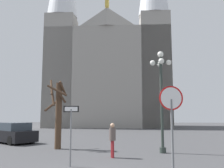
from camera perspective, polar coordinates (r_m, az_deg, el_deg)
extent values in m
cube|color=gray|center=(43.82, -0.76, 0.80)|extent=(21.21, 12.74, 16.36)
pyramid|color=gray|center=(41.85, -1.18, 15.32)|extent=(7.30, 2.45, 3.50)
cylinder|color=gold|center=(42.93, -1.17, 18.59)|extent=(0.70, 0.70, 1.80)
cube|color=gray|center=(41.99, -11.89, 2.95)|extent=(5.03, 5.03, 18.74)
cube|color=gray|center=(40.89, 10.05, 3.18)|extent=(5.03, 5.03, 18.74)
cylinder|color=slate|center=(8.48, 13.92, -12.32)|extent=(0.08, 0.08, 2.61)
cylinder|color=red|center=(8.46, 13.65, -3.21)|extent=(0.81, 0.22, 0.82)
cylinder|color=white|center=(8.44, 13.67, -3.20)|extent=(0.71, 0.17, 0.72)
cylinder|color=slate|center=(10.38, -9.65, -12.23)|extent=(0.07, 0.07, 2.33)
cube|color=black|center=(10.34, -9.51, -5.79)|extent=(0.64, 0.09, 0.26)
cube|color=white|center=(10.32, -9.54, -5.78)|extent=(0.54, 0.06, 0.18)
cylinder|color=#2D3833|center=(14.09, 11.54, -4.59)|extent=(0.16, 0.16, 5.40)
cylinder|color=#2D3833|center=(14.21, 11.80, -14.91)|extent=(0.36, 0.36, 0.30)
sphere|color=white|center=(14.50, 11.25, 6.82)|extent=(0.34, 0.34, 0.34)
sphere|color=white|center=(14.43, 13.12, 4.92)|extent=(0.31, 0.31, 0.31)
cylinder|color=#2D3833|center=(14.41, 12.21, 4.91)|extent=(0.05, 0.46, 0.05)
sphere|color=white|center=(14.84, 11.16, 4.54)|extent=(0.31, 0.31, 0.31)
cylinder|color=#2D3833|center=(14.61, 11.23, 4.72)|extent=(0.46, 0.05, 0.05)
sphere|color=white|center=(14.36, 9.47, 4.89)|extent=(0.31, 0.31, 0.31)
cylinder|color=#2D3833|center=(14.37, 10.39, 4.90)|extent=(0.05, 0.46, 0.05)
sphere|color=white|center=(13.94, 11.45, 5.30)|extent=(0.31, 0.31, 0.31)
cylinder|color=#2D3833|center=(14.17, 11.37, 5.10)|extent=(0.46, 0.05, 0.05)
cylinder|color=#473323|center=(15.74, -12.39, -7.18)|extent=(0.39, 0.39, 4.11)
cylinder|color=#473323|center=(16.20, -13.71, -4.72)|extent=(0.75, 1.17, 0.91)
cylinder|color=#473323|center=(15.64, -11.44, -0.97)|extent=(0.39, 0.68, 0.88)
cylinder|color=#473323|center=(15.23, -12.71, -1.50)|extent=(1.25, 0.28, 0.72)
cylinder|color=#473323|center=(15.78, -13.96, -0.73)|extent=(0.58, 1.02, 1.07)
cylinder|color=#473323|center=(15.67, -13.76, -2.54)|extent=(0.66, 0.87, 1.36)
cylinder|color=#473323|center=(15.53, -11.72, -2.94)|extent=(0.55, 0.61, 0.77)
cube|color=black|center=(20.24, -22.52, -11.03)|extent=(4.72, 3.94, 0.80)
cube|color=#333D47|center=(20.01, -22.12, -9.14)|extent=(2.98, 2.73, 0.57)
cylinder|color=black|center=(21.98, -22.51, -11.28)|extent=(0.66, 0.53, 0.64)
cylinder|color=black|center=(18.55, -22.60, -12.14)|extent=(0.66, 0.53, 0.64)
cylinder|color=black|center=(19.40, -18.18, -12.09)|extent=(0.66, 0.53, 0.64)
cylinder|color=maroon|center=(12.48, 0.00, -14.93)|extent=(0.12, 0.12, 0.83)
cylinder|color=maroon|center=(12.33, 0.23, -15.02)|extent=(0.12, 0.12, 0.83)
cylinder|color=#594C47|center=(12.33, 0.11, -11.63)|extent=(0.32, 0.32, 0.62)
sphere|color=tan|center=(12.30, 0.11, -9.66)|extent=(0.22, 0.22, 0.22)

